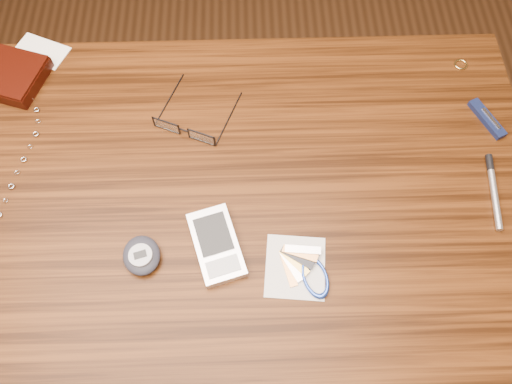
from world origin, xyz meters
TOP-DOWN VIEW (x-y plane):
  - ground at (0.00, 0.00)m, footprint 3.80×3.80m
  - desk at (0.00, 0.00)m, footprint 1.00×0.70m
  - wallet_and_card at (-0.36, 0.27)m, footprint 0.17×0.17m
  - eyeglasses at (-0.05, 0.15)m, footprint 0.15×0.15m
  - gold_ring at (0.42, 0.28)m, footprint 0.03×0.03m
  - pda_phone at (-0.00, -0.05)m, footprint 0.09×0.13m
  - pedometer at (-0.11, -0.06)m, footprint 0.07×0.07m
  - notepad_keys at (0.12, -0.09)m, footprint 0.10×0.10m
  - pocket_knife at (0.44, 0.16)m, footprint 0.05×0.08m
  - silver_pen at (0.42, 0.04)m, footprint 0.02×0.13m

SIDE VIEW (x-z plane):
  - ground at x=0.00m, z-range 0.00..0.00m
  - desk at x=0.00m, z-range 0.27..1.02m
  - gold_ring at x=0.42m, z-range 0.75..0.75m
  - notepad_keys at x=0.12m, z-range 0.75..0.76m
  - pocket_knife at x=0.44m, z-range 0.75..0.76m
  - silver_pen at x=0.42m, z-range 0.75..0.76m
  - pda_phone at x=0.00m, z-range 0.75..0.77m
  - eyeglasses at x=-0.05m, z-range 0.75..0.77m
  - pedometer at x=-0.11m, z-range 0.75..0.77m
  - wallet_and_card at x=-0.36m, z-range 0.75..0.78m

